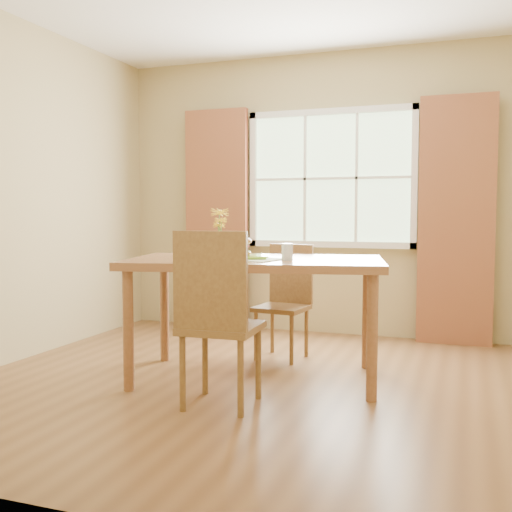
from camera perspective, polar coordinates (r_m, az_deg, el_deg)
The scene contains 12 objects.
room at distance 4.00m, azimuth 1.29°, elevation 6.66°, with size 4.24×3.84×2.74m.
window at distance 5.81m, azimuth 7.14°, elevation 7.34°, with size 1.62×0.06×1.32m.
curtain_left at distance 6.07m, azimuth -3.77°, elevation 3.45°, with size 0.65×0.08×2.20m, color maroon.
curtain_right at distance 5.58m, azimuth 18.53°, elevation 3.17°, with size 0.65×0.08×2.20m, color maroon.
dining_table at distance 4.20m, azimuth -0.03°, elevation -1.43°, with size 1.91×1.31×0.85m.
chair_near at distance 3.56m, azimuth -3.82°, elevation -5.37°, with size 0.47×0.47×1.07m.
chair_far at distance 4.88m, azimuth 2.84°, elevation -3.78°, with size 0.42×0.42×0.91m.
placemat at distance 4.10m, azimuth -0.78°, elevation -0.29°, with size 0.45×0.33×0.01m, color #E2F0CB.
plate at distance 4.11m, azimuth -0.78°, elevation -0.14°, with size 0.25×0.25×0.01m, color #98CB32.
croissant_sandwich at distance 4.11m, azimuth -1.65°, elevation 0.88°, with size 0.20×0.14×0.14m.
water_glass at distance 4.03m, azimuth 3.00°, elevation 0.36°, with size 0.08×0.08×0.11m.
flower_vase at distance 4.44m, azimuth -3.46°, elevation 2.74°, with size 0.14×0.14×0.35m.
Camera 1 is at (1.25, -3.79, 1.18)m, focal length 42.00 mm.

